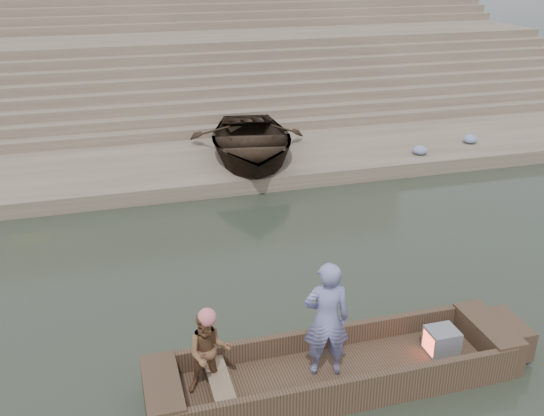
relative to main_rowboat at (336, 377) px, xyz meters
name	(u,v)px	position (x,y,z in m)	size (l,w,h in m)	color
ground	(226,336)	(-1.34, 1.61, -0.11)	(120.00, 120.00, 0.00)	#252E22
lower_landing	(167,169)	(-1.34, 9.61, 0.09)	(32.00, 4.00, 0.40)	gray
mid_landing	(141,75)	(-1.34, 17.11, 1.29)	(32.00, 3.00, 2.80)	gray
upper_landing	(127,22)	(-1.34, 24.11, 2.49)	(32.00, 3.00, 5.20)	gray
ghat_steps	(137,57)	(-1.34, 18.80, 1.69)	(32.00, 11.00, 5.20)	gray
main_rowboat	(336,377)	(0.00, 0.00, 0.00)	(5.00, 1.30, 0.22)	brown
rowboat_trim	(349,364)	(0.21, -0.01, 0.20)	(6.04, 2.63, 1.94)	brown
standing_man	(326,319)	(-0.17, 0.04, 1.02)	(0.67, 0.44, 1.83)	navy
rowing_man	(209,352)	(-1.87, 0.11, 0.74)	(0.62, 0.48, 1.27)	#206230
television	(441,341)	(1.72, 0.00, 0.31)	(0.46, 0.42, 0.40)	slate
beached_rowboat	(250,142)	(1.01, 9.30, 0.80)	(3.49, 4.88, 1.01)	#2D2116
cloth_bundles	(74,164)	(-3.83, 9.76, 0.42)	(19.73, 2.95, 0.26)	#3F5999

